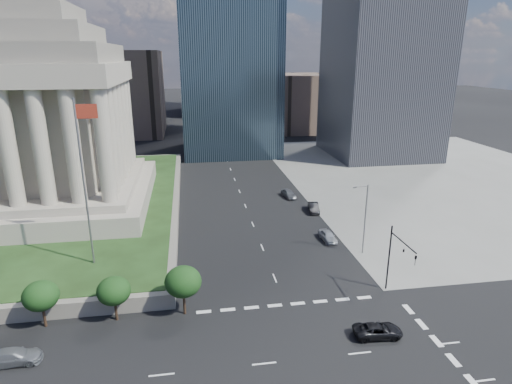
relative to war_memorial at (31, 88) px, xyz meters
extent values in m
plane|color=black|center=(34.00, 52.00, -21.40)|extent=(500.00, 500.00, 0.00)
cube|color=slate|center=(80.00, 12.00, -21.38)|extent=(68.00, 90.00, 0.03)
cylinder|color=slate|center=(12.00, -24.00, -9.50)|extent=(0.24, 0.24, 20.00)
cube|color=maroon|center=(13.20, -24.00, -1.00)|extent=(2.40, 0.05, 1.60)
cube|color=black|center=(36.00, 47.00, 8.60)|extent=(26.00, 26.00, 60.00)
cube|color=#4E4036|center=(66.00, 82.00, -11.40)|extent=(20.00, 30.00, 20.00)
cube|color=#4E4036|center=(4.00, 82.00, -7.40)|extent=(24.00, 30.00, 28.00)
cylinder|color=black|center=(46.50, -32.50, -17.40)|extent=(0.18, 0.18, 8.00)
cylinder|color=black|center=(46.50, -35.25, -14.20)|extent=(0.14, 5.50, 0.14)
cube|color=black|center=(46.50, -38.00, -15.00)|extent=(0.30, 0.30, 1.10)
cylinder|color=slate|center=(47.50, -23.00, -16.40)|extent=(0.16, 0.16, 10.00)
cylinder|color=slate|center=(46.60, -23.00, -11.60)|extent=(1.80, 0.12, 0.12)
cube|color=slate|center=(45.70, -23.00, -11.70)|extent=(0.50, 0.22, 0.14)
imported|color=black|center=(41.67, -40.88, -20.73)|extent=(2.55, 4.94, 1.33)
imported|color=slate|center=(7.93, -39.40, -20.70)|extent=(4.85, 2.09, 1.39)
imported|color=#9A9DA2|center=(44.06, -18.16, -20.66)|extent=(4.44, 2.01, 1.48)
imported|color=black|center=(45.50, -5.80, -20.63)|extent=(2.36, 4.88, 1.54)
imported|color=#5B5E62|center=(43.00, 2.73, -20.62)|extent=(4.82, 2.52, 1.57)
camera|label=1|loc=(24.28, -74.23, 4.86)|focal=30.00mm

